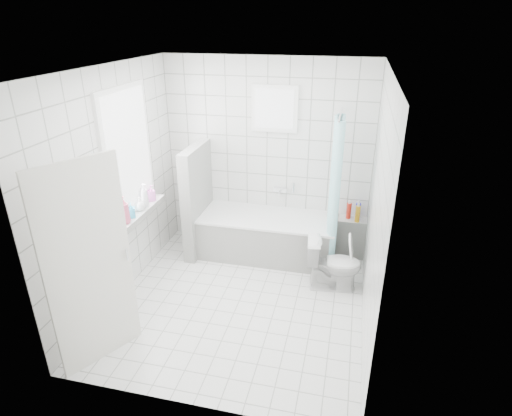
# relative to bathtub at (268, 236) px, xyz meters

# --- Properties ---
(ground) EXTENTS (3.00, 3.00, 0.00)m
(ground) POSITION_rel_bathtub_xyz_m (-0.10, -1.12, -0.29)
(ground) COLOR white
(ground) RESTS_ON ground
(ceiling) EXTENTS (3.00, 3.00, 0.00)m
(ceiling) POSITION_rel_bathtub_xyz_m (-0.10, -1.12, 2.31)
(ceiling) COLOR white
(ceiling) RESTS_ON ground
(wall_back) EXTENTS (2.80, 0.02, 2.60)m
(wall_back) POSITION_rel_bathtub_xyz_m (-0.10, 0.38, 1.01)
(wall_back) COLOR white
(wall_back) RESTS_ON ground
(wall_front) EXTENTS (2.80, 0.02, 2.60)m
(wall_front) POSITION_rel_bathtub_xyz_m (-0.10, -2.62, 1.01)
(wall_front) COLOR white
(wall_front) RESTS_ON ground
(wall_left) EXTENTS (0.02, 3.00, 2.60)m
(wall_left) POSITION_rel_bathtub_xyz_m (-1.50, -1.12, 1.01)
(wall_left) COLOR white
(wall_left) RESTS_ON ground
(wall_right) EXTENTS (0.02, 3.00, 2.60)m
(wall_right) POSITION_rel_bathtub_xyz_m (1.30, -1.12, 1.01)
(wall_right) COLOR white
(wall_right) RESTS_ON ground
(window_left) EXTENTS (0.01, 0.90, 1.40)m
(window_left) POSITION_rel_bathtub_xyz_m (-1.46, -0.82, 1.31)
(window_left) COLOR white
(window_left) RESTS_ON wall_left
(window_back) EXTENTS (0.50, 0.01, 0.50)m
(window_back) POSITION_rel_bathtub_xyz_m (-0.00, 0.33, 1.66)
(window_back) COLOR white
(window_back) RESTS_ON wall_back
(window_sill) EXTENTS (0.18, 1.02, 0.08)m
(window_sill) POSITION_rel_bathtub_xyz_m (-1.41, -0.82, 0.57)
(window_sill) COLOR white
(window_sill) RESTS_ON wall_left
(door) EXTENTS (0.43, 0.72, 2.00)m
(door) POSITION_rel_bathtub_xyz_m (-1.16, -2.26, 0.71)
(door) COLOR silver
(door) RESTS_ON ground
(bathtub) EXTENTS (1.82, 0.77, 0.58)m
(bathtub) POSITION_rel_bathtub_xyz_m (0.00, 0.00, 0.00)
(bathtub) COLOR white
(bathtub) RESTS_ON ground
(partition_wall) EXTENTS (0.15, 0.85, 1.50)m
(partition_wall) POSITION_rel_bathtub_xyz_m (-0.97, -0.05, 0.46)
(partition_wall) COLOR white
(partition_wall) RESTS_ON ground
(tiled_ledge) EXTENTS (0.40, 0.24, 0.55)m
(tiled_ledge) POSITION_rel_bathtub_xyz_m (1.12, 0.25, -0.02)
(tiled_ledge) COLOR white
(tiled_ledge) RESTS_ON ground
(toilet) EXTENTS (0.68, 0.43, 0.66)m
(toilet) POSITION_rel_bathtub_xyz_m (0.93, -0.59, 0.04)
(toilet) COLOR white
(toilet) RESTS_ON ground
(curtain_rod) EXTENTS (0.02, 0.80, 0.02)m
(curtain_rod) POSITION_rel_bathtub_xyz_m (0.85, -0.02, 1.71)
(curtain_rod) COLOR silver
(curtain_rod) RESTS_ON wall_back
(shower_curtain) EXTENTS (0.14, 0.48, 1.78)m
(shower_curtain) POSITION_rel_bathtub_xyz_m (0.85, -0.16, 0.81)
(shower_curtain) COLOR #46C9CF
(shower_curtain) RESTS_ON curtain_rod
(tub_faucet) EXTENTS (0.18, 0.06, 0.06)m
(tub_faucet) POSITION_rel_bathtub_xyz_m (0.10, 0.33, 0.56)
(tub_faucet) COLOR silver
(tub_faucet) RESTS_ON wall_back
(sill_bottles) EXTENTS (0.18, 0.81, 0.33)m
(sill_bottles) POSITION_rel_bathtub_xyz_m (-1.40, -0.91, 0.74)
(sill_bottles) COLOR white
(sill_bottles) RESTS_ON window_sill
(ledge_bottles) EXTENTS (0.18, 0.16, 0.22)m
(ledge_bottles) POSITION_rel_bathtub_xyz_m (1.13, 0.24, 0.37)
(ledge_bottles) COLOR orange
(ledge_bottles) RESTS_ON tiled_ledge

